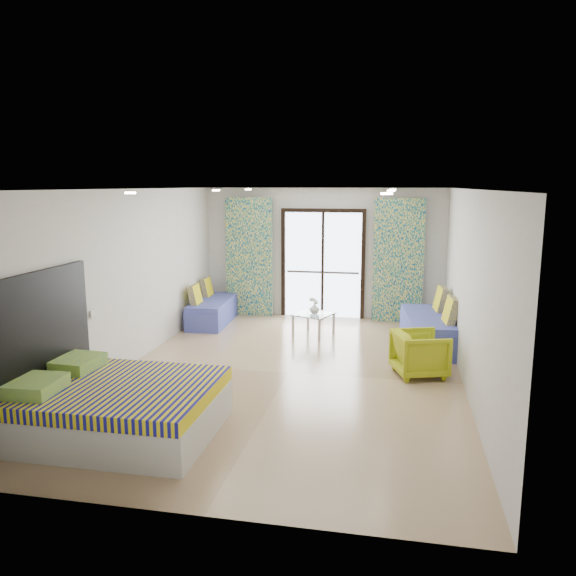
% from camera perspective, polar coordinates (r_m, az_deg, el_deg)
% --- Properties ---
extents(floor, '(5.00, 7.50, 0.01)m').
position_cam_1_polar(floor, '(8.45, 0.08, -8.61)').
color(floor, '#9B7D5C').
rests_on(floor, ground).
extents(ceiling, '(5.00, 7.50, 0.01)m').
position_cam_1_polar(ceiling, '(7.99, 0.09, 10.02)').
color(ceiling, silver).
rests_on(ceiling, ground).
extents(wall_back, '(5.00, 0.01, 2.70)m').
position_cam_1_polar(wall_back, '(11.78, 3.58, 3.55)').
color(wall_back, silver).
rests_on(wall_back, ground).
extents(wall_front, '(5.00, 0.01, 2.70)m').
position_cam_1_polar(wall_front, '(4.59, -8.99, -7.56)').
color(wall_front, silver).
rests_on(wall_front, ground).
extents(wall_left, '(0.01, 7.50, 2.70)m').
position_cam_1_polar(wall_left, '(8.93, -15.88, 0.96)').
color(wall_left, silver).
rests_on(wall_left, ground).
extents(wall_right, '(0.01, 7.50, 2.70)m').
position_cam_1_polar(wall_right, '(8.02, 17.89, -0.18)').
color(wall_right, silver).
rests_on(wall_right, ground).
extents(balcony_door, '(1.76, 0.08, 2.28)m').
position_cam_1_polar(balcony_door, '(11.76, 3.56, 3.09)').
color(balcony_door, black).
rests_on(balcony_door, floor).
extents(balcony_rail, '(1.52, 0.03, 0.04)m').
position_cam_1_polar(balcony_rail, '(11.81, 3.55, 1.61)').
color(balcony_rail, '#595451').
rests_on(balcony_rail, balcony_door).
extents(curtain_left, '(1.00, 0.10, 2.50)m').
position_cam_1_polar(curtain_left, '(11.91, -3.96, 3.14)').
color(curtain_left, silver).
rests_on(curtain_left, floor).
extents(curtain_right, '(1.00, 0.10, 2.50)m').
position_cam_1_polar(curtain_right, '(11.51, 11.14, 2.71)').
color(curtain_right, silver).
rests_on(curtain_right, floor).
extents(downlight_a, '(0.12, 0.12, 0.02)m').
position_cam_1_polar(downlight_a, '(6.53, -15.72, 9.29)').
color(downlight_a, '#FFE0B2').
rests_on(downlight_a, ceiling).
extents(downlight_b, '(0.12, 0.12, 0.02)m').
position_cam_1_polar(downlight_b, '(5.84, 9.99, 9.42)').
color(downlight_b, '#FFE0B2').
rests_on(downlight_b, ceiling).
extents(downlight_c, '(0.12, 0.12, 0.02)m').
position_cam_1_polar(downlight_c, '(9.31, -7.32, 9.81)').
color(downlight_c, '#FFE0B2').
rests_on(downlight_c, ceiling).
extents(downlight_d, '(0.12, 0.12, 0.02)m').
position_cam_1_polar(downlight_d, '(8.84, 10.43, 9.70)').
color(downlight_d, '#FFE0B2').
rests_on(downlight_d, ceiling).
extents(downlight_e, '(0.12, 0.12, 0.02)m').
position_cam_1_polar(downlight_e, '(11.23, -4.06, 9.96)').
color(downlight_e, '#FFE0B2').
rests_on(downlight_e, ceiling).
extents(downlight_f, '(0.12, 0.12, 0.02)m').
position_cam_1_polar(downlight_f, '(10.84, 10.59, 9.80)').
color(downlight_f, '#FFE0B2').
rests_on(downlight_f, ceiling).
extents(headboard, '(0.06, 2.10, 1.50)m').
position_cam_1_polar(headboard, '(6.97, -24.31, -4.69)').
color(headboard, black).
rests_on(headboard, floor).
extents(switch_plate, '(0.02, 0.10, 0.10)m').
position_cam_1_polar(switch_plate, '(7.99, -19.23, -2.49)').
color(switch_plate, silver).
rests_on(switch_plate, wall_left).
extents(bed, '(2.09, 1.71, 0.72)m').
position_cam_1_polar(bed, '(6.70, -16.81, -11.54)').
color(bed, silver).
rests_on(bed, floor).
extents(daybed_left, '(0.77, 1.76, 0.85)m').
position_cam_1_polar(daybed_left, '(11.47, -7.70, -2.22)').
color(daybed_left, '#444DA3').
rests_on(daybed_left, floor).
extents(daybed_right, '(0.96, 2.03, 0.97)m').
position_cam_1_polar(daybed_right, '(10.01, 14.18, -4.10)').
color(daybed_right, '#444DA3').
rests_on(daybed_right, floor).
extents(coffee_table, '(0.82, 0.82, 0.73)m').
position_cam_1_polar(coffee_table, '(10.39, 2.61, -2.85)').
color(coffee_table, silver).
rests_on(coffee_table, floor).
extents(vase, '(0.23, 0.24, 0.19)m').
position_cam_1_polar(vase, '(10.38, 2.71, -2.08)').
color(vase, white).
rests_on(vase, coffee_table).
extents(armchair, '(0.85, 0.88, 0.72)m').
position_cam_1_polar(armchair, '(8.46, 13.26, -6.29)').
color(armchair, '#A5B116').
rests_on(armchair, floor).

